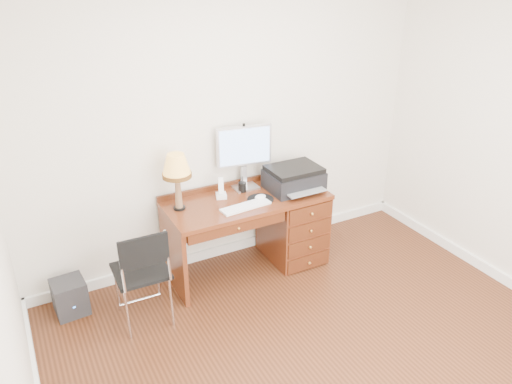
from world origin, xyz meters
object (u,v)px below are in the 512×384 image
monitor (244,149)px  equipment_box (70,297)px  desk (276,222)px  phone (221,192)px  leg_lamp (177,169)px  chair (142,268)px  printer (294,178)px

monitor → equipment_box: monitor is taller
desk → phone: size_ratio=7.60×
phone → equipment_box: phone is taller
desk → leg_lamp: size_ratio=2.93×
monitor → leg_lamp: size_ratio=1.19×
monitor → leg_lamp: monitor is taller
equipment_box → phone: bearing=-3.4°
desk → equipment_box: 1.97m
phone → monitor: bearing=38.9°
equipment_box → leg_lamp: bearing=-4.9°
leg_lamp → chair: leg_lamp is taller
leg_lamp → phone: (0.42, 0.03, -0.32)m
monitor → chair: 1.45m
desk → monitor: bearing=135.0°
monitor → chair: size_ratio=0.68×
leg_lamp → equipment_box: (-1.01, 0.01, -0.97)m
monitor → phone: monitor is taller
phone → printer: bearing=6.1°
desk → chair: size_ratio=1.69×
monitor → printer: monitor is taller
monitor → printer: (0.40, -0.25, -0.27)m
monitor → chair: (-1.19, -0.58, -0.59)m
printer → chair: (-1.58, -0.32, -0.32)m
printer → equipment_box: printer is taller
leg_lamp → equipment_box: leg_lamp is taller
leg_lamp → chair: bearing=-138.0°
leg_lamp → phone: 0.52m
leg_lamp → chair: (-0.48, -0.43, -0.59)m
phone → chair: (-0.89, -0.46, -0.27)m
phone → chair: 1.04m
desk → chair: (-1.41, -0.35, 0.13)m
monitor → leg_lamp: bearing=-160.3°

